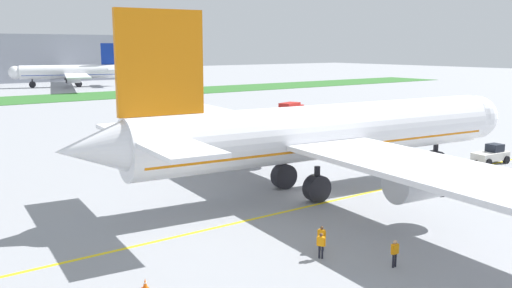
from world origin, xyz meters
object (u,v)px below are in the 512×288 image
Objects in this scene: service_truck_baggage_loader at (291,109)px; pushback_tug at (491,155)px; ground_crew_wingwalker_starboard at (395,251)px; traffic_cone_near_nose at (145,283)px; parked_airliner_far_right at (72,72)px; ground_crew_marshaller_front at (322,236)px; ground_crew_wingwalker_port at (321,243)px; airliner_foreground at (322,133)px.

pushback_tug is at bearing -100.81° from service_truck_baggage_loader.
ground_crew_wingwalker_starboard is 15.05m from traffic_cone_near_nose.
service_truck_baggage_loader is at bearing -86.26° from parked_airliner_far_right.
parked_airliner_far_right is at bearing 72.92° from traffic_cone_near_nose.
service_truck_baggage_loader reaches higher than ground_crew_marshaller_front.
ground_crew_wingwalker_port is (-35.89, -9.45, 0.01)m from pushback_tug.
pushback_tug is 1.08× the size of service_truck_baggage_loader.
ground_crew_marshaller_front is at bearing -133.14° from airliner_foreground.
airliner_foreground is 128.68× the size of traffic_cone_near_nose.
ground_crew_marshaller_front is 164.59m from parked_airliner_far_right.
parked_airliner_far_right reaches higher than ground_crew_wingwalker_starboard.
pushback_tug is at bearing -6.37° from airliner_foreground.
airliner_foreground reaches higher than ground_crew_wingwalker_starboard.
airliner_foreground is at bearing 60.99° from ground_crew_wingwalker_starboard.
traffic_cone_near_nose is 0.10× the size of service_truck_baggage_loader.
parked_airliner_far_right is at bearing 93.74° from service_truck_baggage_loader.
ground_crew_wingwalker_starboard is 0.03× the size of parked_airliner_far_right.
airliner_foreground is 12.57× the size of service_truck_baggage_loader.
service_truck_baggage_loader is (33.24, 43.45, -3.94)m from airliner_foreground.
traffic_cone_near_nose is 166.04m from parked_airliner_far_right.
ground_crew_wingwalker_starboard is 0.29× the size of service_truck_baggage_loader.
service_truck_baggage_loader is (55.66, 52.96, 1.26)m from traffic_cone_near_nose.
service_truck_baggage_loader is at bearing 51.21° from ground_crew_wingwalker_port.
ground_crew_marshaller_front reaches higher than traffic_cone_near_nose.
parked_airliner_far_right is (48.74, 158.66, 4.64)m from traffic_cone_near_nose.
ground_crew_wingwalker_starboard is (-33.24, -13.19, 0.04)m from pushback_tug.
traffic_cone_near_nose is at bearing -136.42° from service_truck_baggage_loader.
traffic_cone_near_nose is at bearing -171.76° from pushback_tug.
parked_airliner_far_right reaches higher than ground_crew_wingwalker_port.
ground_crew_marshaller_front is 4.99m from ground_crew_wingwalker_starboard.
ground_crew_wingwalker_port is 71.37m from service_truck_baggage_loader.
airliner_foreground is at bearing -100.01° from parked_airliner_far_right.
traffic_cone_near_nose is (-11.91, 1.71, -0.75)m from ground_crew_marshaller_front.
parked_airliner_far_right is (37.79, 161.33, 3.90)m from ground_crew_wingwalker_port.
ground_crew_marshaller_front is 70.02m from service_truck_baggage_loader.
service_truck_baggage_loader is at bearing 54.68° from ground_crew_wingwalker_starboard.
ground_crew_marshaller_front is 0.03× the size of parked_airliner_far_right.
ground_crew_marshaller_front is (0.96, 0.96, 0.01)m from ground_crew_wingwalker_port.
pushback_tug is 47.01m from service_truck_baggage_loader.
airliner_foreground reaches higher than ground_crew_wingwalker_port.
airliner_foreground is 54.85m from service_truck_baggage_loader.
ground_crew_wingwalker_port is at bearing -103.18° from parked_airliner_far_right.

